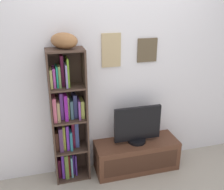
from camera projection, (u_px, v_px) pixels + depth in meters
back_wall at (114, 75)px, 3.07m from camera, size 4.80×0.08×2.42m
bookshelf at (67, 121)px, 2.97m from camera, size 0.40×0.27×1.59m
football at (64, 41)px, 2.61m from camera, size 0.34×0.30×0.17m
tv_stand at (136, 155)px, 3.29m from camera, size 1.05×0.39×0.39m
television at (137, 126)px, 3.14m from camera, size 0.59×0.22×0.48m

